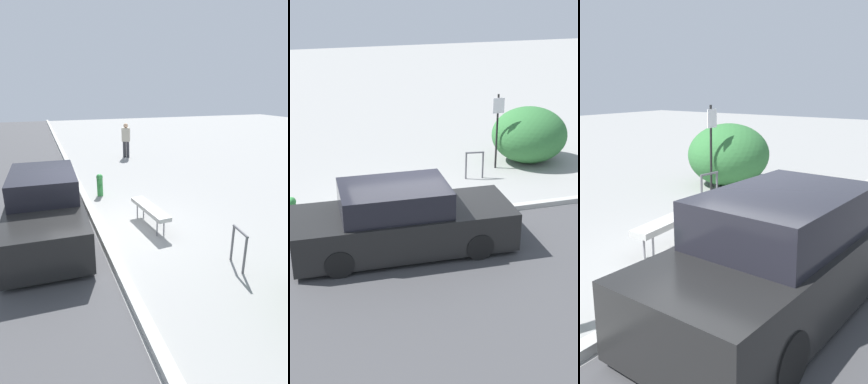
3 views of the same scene
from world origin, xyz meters
TOP-DOWN VIEW (x-y plane):
  - ground_plane at (0.00, 0.00)m, footprint 60.00×60.00m
  - curb at (0.00, 0.00)m, footprint 60.00×0.20m
  - bench at (0.16, 1.32)m, footprint 1.74×0.51m
  - bike_rack at (2.58, 2.32)m, footprint 0.55×0.12m
  - fire_hydrant at (-2.65, 0.56)m, footprint 0.36×0.22m
  - pedestrian at (-8.25, 3.13)m, footprint 0.40×0.46m
  - parked_car_near at (-0.40, -1.25)m, footprint 4.81×1.86m

SIDE VIEW (x-z plane):
  - ground_plane at x=0.00m, z-range 0.00..0.00m
  - curb at x=0.00m, z-range 0.00..0.13m
  - fire_hydrant at x=-2.65m, z-range 0.03..0.79m
  - bench at x=0.16m, z-range 0.21..0.76m
  - bike_rack at x=2.58m, z-range 0.09..0.91m
  - parked_car_near at x=-0.40m, z-range -0.08..1.46m
  - pedestrian at x=-8.25m, z-range 0.06..1.85m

